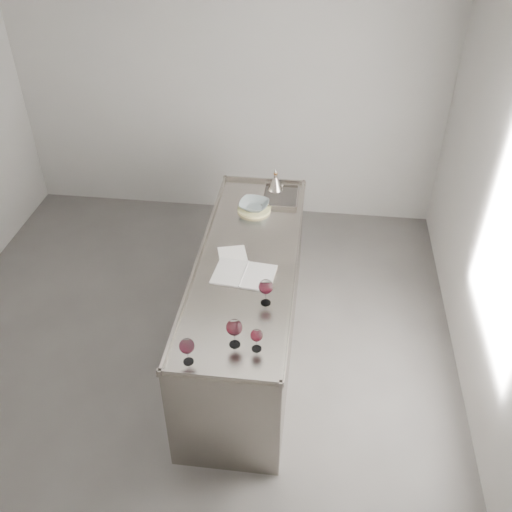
# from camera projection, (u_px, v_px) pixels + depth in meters

# --- Properties ---
(room_shell) EXTENTS (4.54, 5.04, 2.84)m
(room_shell) POSITION_uv_depth(u_px,v_px,m) (167.00, 226.00, 3.87)
(room_shell) COLOR #4C4A47
(room_shell) RESTS_ON ground
(counter) EXTENTS (0.77, 2.42, 0.97)m
(counter) POSITION_uv_depth(u_px,v_px,m) (247.00, 304.00, 4.62)
(counter) COLOR gray
(counter) RESTS_ON ground
(wine_glass_left) EXTENTS (0.09, 0.09, 0.19)m
(wine_glass_left) POSITION_uv_depth(u_px,v_px,m) (187.00, 347.00, 3.43)
(wine_glass_left) COLOR white
(wine_glass_left) RESTS_ON counter
(wine_glass_middle) EXTENTS (0.10, 0.10, 0.20)m
(wine_glass_middle) POSITION_uv_depth(u_px,v_px,m) (234.00, 328.00, 3.54)
(wine_glass_middle) COLOR white
(wine_glass_middle) RESTS_ON counter
(wine_glass_right) EXTENTS (0.10, 0.10, 0.20)m
(wine_glass_right) POSITION_uv_depth(u_px,v_px,m) (266.00, 287.00, 3.85)
(wine_glass_right) COLOR white
(wine_glass_right) RESTS_ON counter
(wine_glass_small) EXTENTS (0.08, 0.08, 0.16)m
(wine_glass_small) POSITION_uv_depth(u_px,v_px,m) (257.00, 336.00, 3.52)
(wine_glass_small) COLOR white
(wine_glass_small) RESTS_ON counter
(notebook) EXTENTS (0.47, 0.35, 0.02)m
(notebook) POSITION_uv_depth(u_px,v_px,m) (244.00, 274.00, 4.18)
(notebook) COLOR white
(notebook) RESTS_ON counter
(loose_paper_top) EXTENTS (0.29, 0.35, 0.00)m
(loose_paper_top) POSITION_uv_depth(u_px,v_px,m) (233.00, 258.00, 4.35)
(loose_paper_top) COLOR white
(loose_paper_top) RESTS_ON counter
(trivet) EXTENTS (0.33, 0.33, 0.02)m
(trivet) POSITION_uv_depth(u_px,v_px,m) (254.00, 209.00, 4.88)
(trivet) COLOR beige
(trivet) RESTS_ON counter
(ceramic_bowl) EXTENTS (0.29, 0.29, 0.06)m
(ceramic_bowl) POSITION_uv_depth(u_px,v_px,m) (254.00, 205.00, 4.86)
(ceramic_bowl) COLOR gray
(ceramic_bowl) RESTS_ON trivet
(wine_funnel) EXTENTS (0.14, 0.14, 0.21)m
(wine_funnel) POSITION_uv_depth(u_px,v_px,m) (275.00, 183.00, 5.13)
(wine_funnel) COLOR #AFA59B
(wine_funnel) RESTS_ON counter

